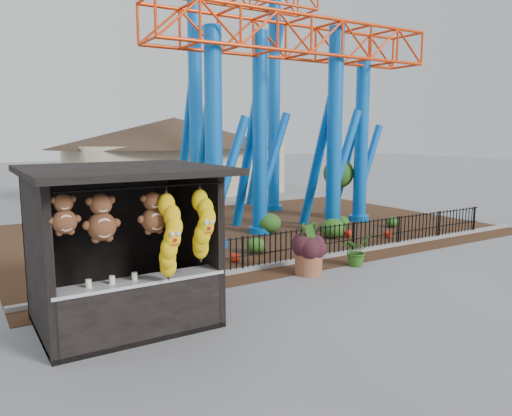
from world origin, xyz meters
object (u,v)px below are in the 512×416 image
terracotta_planter (308,262)px  potted_plant (356,250)px  prize_booth (127,250)px  roller_coaster (270,61)px

terracotta_planter → potted_plant: potted_plant is taller
terracotta_planter → potted_plant: bearing=-0.8°
potted_plant → prize_booth: bearing=176.9°
terracotta_planter → prize_booth: bearing=-168.7°
prize_booth → roller_coaster: (8.11, 7.33, 4.91)m
roller_coaster → potted_plant: bearing=-101.0°
roller_coaster → prize_booth: bearing=-137.9°
roller_coaster → potted_plant: roller_coaster is taller
prize_booth → potted_plant: (6.88, 1.01, -1.09)m
roller_coaster → terracotta_planter: roller_coaster is taller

